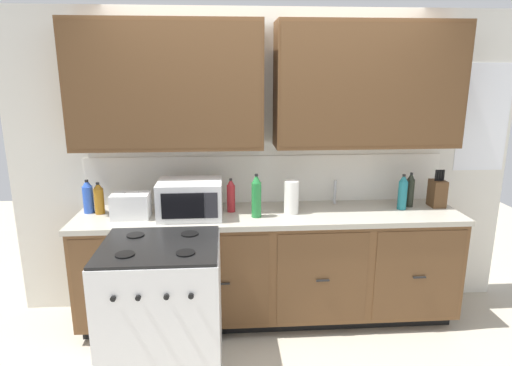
{
  "coord_description": "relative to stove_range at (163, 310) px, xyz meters",
  "views": [
    {
      "loc": [
        -0.33,
        -2.96,
        2.0
      ],
      "look_at": [
        -0.11,
        0.27,
        1.18
      ],
      "focal_mm": 30.66,
      "sensor_mm": 36.0,
      "label": 1
    }
  ],
  "objects": [
    {
      "name": "ground_plane",
      "position": [
        0.77,
        0.33,
        -0.47
      ],
      "size": [
        8.0,
        8.0,
        0.0
      ],
      "primitive_type": "plane",
      "color": "#B2A893"
    },
    {
      "name": "wall_unit",
      "position": [
        0.77,
        0.83,
        1.2
      ],
      "size": [
        4.18,
        0.4,
        2.5
      ],
      "color": "silver",
      "rests_on": "ground_plane"
    },
    {
      "name": "counter_run",
      "position": [
        0.77,
        0.63,
        0.01
      ],
      "size": [
        3.01,
        0.64,
        0.93
      ],
      "color": "black",
      "rests_on": "ground_plane"
    },
    {
      "name": "stove_range",
      "position": [
        0.0,
        0.0,
        0.0
      ],
      "size": [
        0.76,
        0.68,
        0.95
      ],
      "color": "white",
      "rests_on": "ground_plane"
    },
    {
      "name": "microwave",
      "position": [
        0.16,
        0.58,
        0.6
      ],
      "size": [
        0.48,
        0.37,
        0.28
      ],
      "color": "white",
      "rests_on": "counter_run"
    },
    {
      "name": "toaster",
      "position": [
        -0.29,
        0.58,
        0.55
      ],
      "size": [
        0.28,
        0.18,
        0.19
      ],
      "color": "white",
      "rests_on": "counter_run"
    },
    {
      "name": "knife_block",
      "position": [
        2.16,
        0.7,
        0.57
      ],
      "size": [
        0.11,
        0.14,
        0.31
      ],
      "color": "#52361E",
      "rests_on": "counter_run"
    },
    {
      "name": "sink_faucet",
      "position": [
        1.34,
        0.84,
        0.56
      ],
      "size": [
        0.02,
        0.02,
        0.2
      ],
      "primitive_type": "cylinder",
      "color": "#B2B5BA",
      "rests_on": "counter_run"
    },
    {
      "name": "paper_towel_roll",
      "position": [
        0.94,
        0.61,
        0.59
      ],
      "size": [
        0.12,
        0.12,
        0.26
      ],
      "primitive_type": "cylinder",
      "color": "white",
      "rests_on": "counter_run"
    },
    {
      "name": "bottle_teal",
      "position": [
        1.84,
        0.65,
        0.6
      ],
      "size": [
        0.07,
        0.07,
        0.29
      ],
      "color": "#1E707A",
      "rests_on": "counter_run"
    },
    {
      "name": "bottle_green",
      "position": [
        0.66,
        0.53,
        0.62
      ],
      "size": [
        0.07,
        0.07,
        0.34
      ],
      "color": "#237A38",
      "rests_on": "counter_run"
    },
    {
      "name": "bottle_blue",
      "position": [
        -0.65,
        0.73,
        0.59
      ],
      "size": [
        0.08,
        0.08,
        0.27
      ],
      "color": "blue",
      "rests_on": "counter_run"
    },
    {
      "name": "bottle_dark",
      "position": [
        1.93,
        0.72,
        0.6
      ],
      "size": [
        0.06,
        0.06,
        0.28
      ],
      "color": "black",
      "rests_on": "counter_run"
    },
    {
      "name": "bottle_amber",
      "position": [
        -0.56,
        0.7,
        0.58
      ],
      "size": [
        0.08,
        0.08,
        0.25
      ],
      "color": "#9E6619",
      "rests_on": "counter_run"
    },
    {
      "name": "bottle_red",
      "position": [
        0.47,
        0.68,
        0.59
      ],
      "size": [
        0.07,
        0.07,
        0.27
      ],
      "color": "maroon",
      "rests_on": "counter_run"
    }
  ]
}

